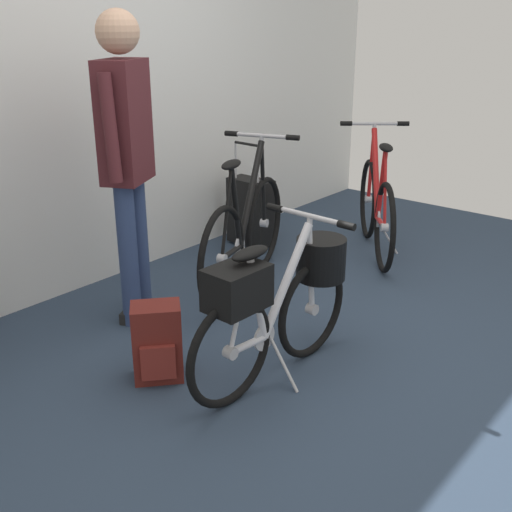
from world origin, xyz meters
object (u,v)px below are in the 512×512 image
rolling_suitcase (251,211)px  backpack_on_floor (157,343)px  visitor_near_wall (127,151)px  folding_bike_foreground (281,297)px  display_bike_right (245,234)px  display_bike_left (376,207)px

rolling_suitcase → backpack_on_floor: size_ratio=2.07×
visitor_near_wall → rolling_suitcase: visitor_near_wall is taller
visitor_near_wall → backpack_on_floor: (-0.38, -0.60, -0.82)m
rolling_suitcase → folding_bike_foreground: bearing=-135.5°
folding_bike_foreground → backpack_on_floor: (-0.42, 0.44, -0.23)m
display_bike_right → folding_bike_foreground: bearing=-130.4°
display_bike_right → visitor_near_wall: (-0.78, 0.18, 0.65)m
folding_bike_foreground → rolling_suitcase: 1.94m
folding_bike_foreground → display_bike_right: display_bike_right is taller
backpack_on_floor → folding_bike_foreground: bearing=-46.3°
display_bike_right → visitor_near_wall: size_ratio=0.77×
folding_bike_foreground → rolling_suitcase: size_ratio=1.40×
folding_bike_foreground → display_bike_left: (1.87, 0.52, -0.07)m
folding_bike_foreground → rolling_suitcase: rolling_suitcase is taller
display_bike_left → backpack_on_floor: size_ratio=2.75×
display_bike_right → backpack_on_floor: (-1.16, -0.43, -0.17)m
visitor_near_wall → backpack_on_floor: size_ratio=4.39×
display_bike_left → visitor_near_wall: (-1.91, 0.53, 0.65)m
display_bike_right → rolling_suitcase: 0.81m
backpack_on_floor → display_bike_right: bearing=20.1°
display_bike_left → visitor_near_wall: 2.09m
visitor_near_wall → backpack_on_floor: 1.09m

